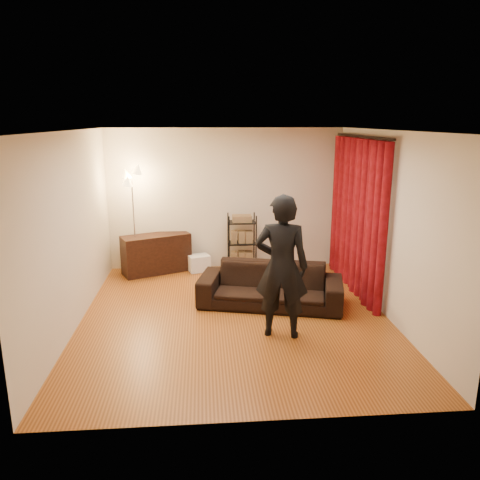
{
  "coord_description": "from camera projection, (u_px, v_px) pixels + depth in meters",
  "views": [
    {
      "loc": [
        -0.45,
        -6.43,
        2.84
      ],
      "look_at": [
        0.1,
        0.3,
        1.1
      ],
      "focal_mm": 35.0,
      "sensor_mm": 36.0,
      "label": 1
    }
  ],
  "objects": [
    {
      "name": "curtain",
      "position": [
        356.0,
        215.0,
        7.88
      ],
      "size": [
        0.22,
        2.65,
        2.55
      ],
      "primitive_type": null,
      "color": "maroon",
      "rests_on": "ground"
    },
    {
      "name": "storage_boxes",
      "position": [
        199.0,
        263.0,
        9.01
      ],
      "size": [
        0.47,
        0.42,
        0.32
      ],
      "primitive_type": null,
      "rotation": [
        0.0,
        0.0,
        0.33
      ],
      "color": "silver",
      "rests_on": "ground"
    },
    {
      "name": "person",
      "position": [
        282.0,
        267.0,
        6.14
      ],
      "size": [
        0.79,
        0.61,
        1.94
      ],
      "primitive_type": "imported",
      "rotation": [
        0.0,
        0.0,
        2.91
      ],
      "color": "black",
      "rests_on": "ground"
    },
    {
      "name": "wire_shelf",
      "position": [
        242.0,
        243.0,
        8.93
      ],
      "size": [
        0.61,
        0.53,
        1.12
      ],
      "primitive_type": null,
      "rotation": [
        0.0,
        0.0,
        0.41
      ],
      "color": "black",
      "rests_on": "ground"
    },
    {
      "name": "sofa",
      "position": [
        270.0,
        286.0,
        7.32
      ],
      "size": [
        2.36,
        1.37,
        0.65
      ],
      "primitive_type": "imported",
      "rotation": [
        0.0,
        0.0,
        -0.24
      ],
      "color": "black",
      "rests_on": "ground"
    },
    {
      "name": "ceiling",
      "position": [
        234.0,
        130.0,
        6.28
      ],
      "size": [
        5.0,
        5.0,
        0.0
      ],
      "primitive_type": "plane",
      "rotation": [
        3.14,
        0.0,
        0.0
      ],
      "color": "white",
      "rests_on": "ground"
    },
    {
      "name": "wall_left",
      "position": [
        72.0,
        231.0,
        6.44
      ],
      "size": [
        0.0,
        5.0,
        5.0
      ],
      "primitive_type": "plane",
      "rotation": [
        1.57,
        0.0,
        1.57
      ],
      "color": "beige",
      "rests_on": "ground"
    },
    {
      "name": "wall_front",
      "position": [
        254.0,
        291.0,
        4.2
      ],
      "size": [
        5.0,
        0.0,
        5.0
      ],
      "primitive_type": "plane",
      "rotation": [
        -1.57,
        0.0,
        0.0
      ],
      "color": "beige",
      "rests_on": "ground"
    },
    {
      "name": "floor_lamp",
      "position": [
        134.0,
        223.0,
        8.59
      ],
      "size": [
        0.47,
        0.47,
        1.99
      ],
      "primitive_type": null,
      "rotation": [
        0.0,
        0.0,
        0.42
      ],
      "color": "silver",
      "rests_on": "ground"
    },
    {
      "name": "wall_right",
      "position": [
        389.0,
        226.0,
        6.79
      ],
      "size": [
        0.0,
        5.0,
        5.0
      ],
      "primitive_type": "plane",
      "rotation": [
        1.57,
        0.0,
        -1.57
      ],
      "color": "beige",
      "rests_on": "ground"
    },
    {
      "name": "floor",
      "position": [
        235.0,
        317.0,
        6.95
      ],
      "size": [
        5.0,
        5.0,
        0.0
      ],
      "primitive_type": "plane",
      "color": "#99551E",
      "rests_on": "ground"
    },
    {
      "name": "curtain_rod",
      "position": [
        362.0,
        136.0,
        7.56
      ],
      "size": [
        0.04,
        2.65,
        0.04
      ],
      "primitive_type": "cylinder",
      "rotation": [
        1.57,
        0.0,
        0.0
      ],
      "color": "black",
      "rests_on": "wall_right"
    },
    {
      "name": "media_cabinet",
      "position": [
        156.0,
        254.0,
        8.9
      ],
      "size": [
        1.35,
        0.94,
        0.74
      ],
      "primitive_type": "cube",
      "rotation": [
        0.0,
        0.0,
        0.42
      ],
      "color": "black",
      "rests_on": "ground"
    },
    {
      "name": "wall_back",
      "position": [
        226.0,
        199.0,
        9.03
      ],
      "size": [
        5.0,
        0.0,
        5.0
      ],
      "primitive_type": "plane",
      "rotation": [
        1.57,
        0.0,
        0.0
      ],
      "color": "beige",
      "rests_on": "ground"
    }
  ]
}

